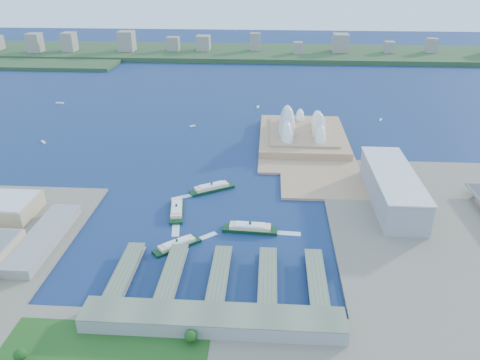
# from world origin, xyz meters

# --- Properties ---
(ground) EXTENTS (3000.00, 3000.00, 0.00)m
(ground) POSITION_xyz_m (0.00, 0.00, 0.00)
(ground) COLOR #0F2146
(ground) RESTS_ON ground
(east_land) EXTENTS (240.00, 500.00, 3.00)m
(east_land) POSITION_xyz_m (240.00, -50.00, 1.50)
(east_land) COLOR #786F5C
(east_land) RESTS_ON ground
(peninsula) EXTENTS (135.00, 220.00, 3.00)m
(peninsula) POSITION_xyz_m (107.50, 260.00, 1.50)
(peninsula) COLOR tan
(peninsula) RESTS_ON ground
(far_shore) EXTENTS (2200.00, 260.00, 12.00)m
(far_shore) POSITION_xyz_m (0.00, 980.00, 6.00)
(far_shore) COLOR #2D4926
(far_shore) RESTS_ON ground
(opera_house) EXTENTS (134.00, 180.00, 58.00)m
(opera_house) POSITION_xyz_m (105.00, 280.00, 32.00)
(opera_house) COLOR white
(opera_house) RESTS_ON peninsula
(toaster_building) EXTENTS (45.00, 155.00, 35.00)m
(toaster_building) POSITION_xyz_m (195.00, 80.00, 20.50)
(toaster_building) COLOR gray
(toaster_building) RESTS_ON east_land
(ferry_wharves) EXTENTS (184.00, 90.00, 9.30)m
(ferry_wharves) POSITION_xyz_m (14.00, -75.00, 4.65)
(ferry_wharves) COLOR #5B664D
(ferry_wharves) RESTS_ON ground
(terminal_building) EXTENTS (200.00, 28.00, 12.00)m
(terminal_building) POSITION_xyz_m (15.00, -135.00, 9.00)
(terminal_building) COLOR gray
(terminal_building) RESTS_ON south_land
(far_skyline) EXTENTS (1900.00, 140.00, 55.00)m
(far_skyline) POSITION_xyz_m (0.00, 960.00, 39.50)
(far_skyline) COLOR gray
(far_skyline) RESTS_ON far_shore
(ferry_a) EXTENTS (22.30, 55.92, 10.29)m
(ferry_a) POSITION_xyz_m (-46.68, 43.06, 5.14)
(ferry_a) COLOR black
(ferry_a) RESTS_ON ground
(ferry_b) EXTENTS (54.94, 40.73, 10.51)m
(ferry_b) POSITION_xyz_m (-14.15, 99.81, 5.26)
(ferry_b) COLOR black
(ferry_b) RESTS_ON ground
(ferry_c) EXTENTS (45.84, 41.31, 9.32)m
(ferry_c) POSITION_xyz_m (-33.12, -25.97, 4.66)
(ferry_c) COLOR black
(ferry_c) RESTS_ON ground
(ferry_d) EXTENTS (57.39, 17.65, 10.71)m
(ferry_d) POSITION_xyz_m (36.75, 9.53, 5.36)
(ferry_d) COLOR black
(ferry_d) RESTS_ON ground
(boat_a) EXTENTS (11.87, 12.79, 2.70)m
(boat_a) POSITION_xyz_m (-291.82, 244.49, 1.35)
(boat_a) COLOR white
(boat_a) RESTS_ON ground
(boat_b) EXTENTS (9.73, 9.43, 2.71)m
(boat_b) POSITION_xyz_m (-75.07, 333.37, 1.36)
(boat_b) COLOR white
(boat_b) RESTS_ON ground
(boat_c) EXTENTS (6.64, 11.83, 2.56)m
(boat_c) POSITION_xyz_m (247.25, 389.89, 1.28)
(boat_c) COLOR white
(boat_c) RESTS_ON ground
(boat_d) EXTENTS (15.90, 4.72, 2.64)m
(boat_d) POSITION_xyz_m (-354.87, 453.88, 1.32)
(boat_d) COLOR white
(boat_d) RESTS_ON ground
(boat_e) EXTENTS (5.47, 12.83, 3.05)m
(boat_e) POSITION_xyz_m (30.93, 451.45, 1.53)
(boat_e) COLOR white
(boat_e) RESTS_ON ground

